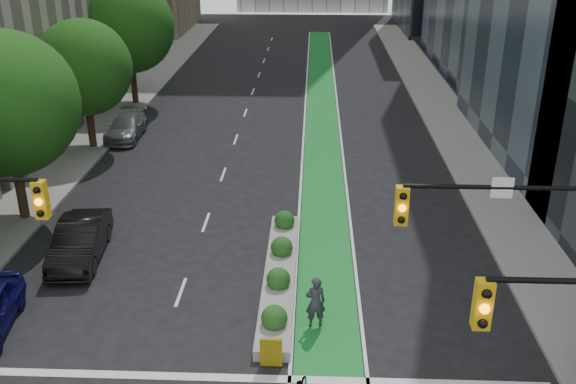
# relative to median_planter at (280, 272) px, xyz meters

# --- Properties ---
(sidewalk_left) EXTENTS (3.60, 90.00, 0.15)m
(sidewalk_left) POSITION_rel_median_planter_xyz_m (-13.00, 17.96, -0.30)
(sidewalk_left) COLOR gray
(sidewalk_left) RESTS_ON ground
(sidewalk_right) EXTENTS (3.60, 90.00, 0.15)m
(sidewalk_right) POSITION_rel_median_planter_xyz_m (10.60, 17.96, -0.30)
(sidewalk_right) COLOR gray
(sidewalk_right) RESTS_ON ground
(bike_lane_paint) EXTENTS (2.20, 70.00, 0.01)m
(bike_lane_paint) POSITION_rel_median_planter_xyz_m (1.80, 22.96, -0.37)
(bike_lane_paint) COLOR #17822D
(bike_lane_paint) RESTS_ON ground
(tree_mid) EXTENTS (6.40, 6.40, 8.78)m
(tree_mid) POSITION_rel_median_planter_xyz_m (-12.20, 4.96, 5.20)
(tree_mid) COLOR black
(tree_mid) RESTS_ON ground
(tree_midfar) EXTENTS (5.60, 5.60, 7.76)m
(tree_midfar) POSITION_rel_median_planter_xyz_m (-12.20, 14.96, 4.57)
(tree_midfar) COLOR black
(tree_midfar) RESTS_ON ground
(tree_far) EXTENTS (6.60, 6.60, 9.00)m
(tree_far) POSITION_rel_median_planter_xyz_m (-12.20, 24.96, 5.32)
(tree_far) COLOR black
(tree_far) RESTS_ON ground
(signal_right) EXTENTS (5.82, 0.51, 7.20)m
(signal_right) POSITION_rel_median_planter_xyz_m (7.47, -6.57, 4.43)
(signal_right) COLOR black
(signal_right) RESTS_ON ground
(median_planter) EXTENTS (1.20, 10.26, 1.10)m
(median_planter) POSITION_rel_median_planter_xyz_m (0.00, 0.00, 0.00)
(median_planter) COLOR gray
(median_planter) RESTS_ON ground
(cyclist) EXTENTS (0.79, 0.60, 1.93)m
(cyclist) POSITION_rel_median_planter_xyz_m (1.38, -3.00, 0.60)
(cyclist) COLOR #302D37
(cyclist) RESTS_ON ground
(parked_car_left_mid) EXTENTS (2.22, 5.10, 1.63)m
(parked_car_left_mid) POSITION_rel_median_planter_xyz_m (-8.30, 1.40, 0.44)
(parked_car_left_mid) COLOR black
(parked_car_left_mid) RESTS_ON ground
(parked_car_left_far) EXTENTS (2.15, 4.99, 1.43)m
(parked_car_left_far) POSITION_rel_median_planter_xyz_m (-10.70, 17.04, 0.34)
(parked_car_left_far) COLOR slate
(parked_car_left_far) RESTS_ON ground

